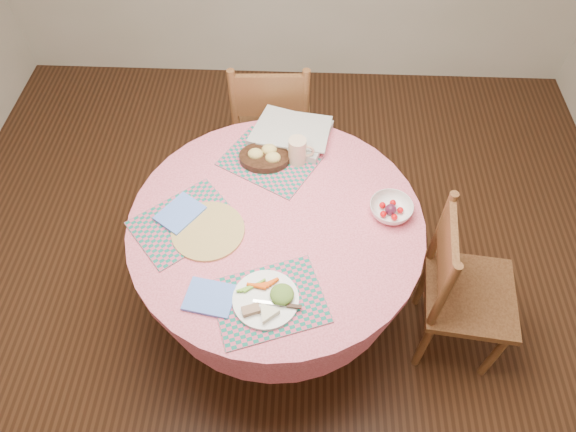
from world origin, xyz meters
name	(u,v)px	position (x,y,z in m)	size (l,w,h in m)	color
ground	(279,305)	(0.00, 0.00, 0.00)	(4.00, 4.00, 0.00)	#331C0F
room_envelope	(269,3)	(0.00, 0.00, 1.71)	(4.01, 4.01, 2.71)	silver
dining_table	(277,246)	(0.00, 0.00, 0.56)	(1.24, 1.24, 0.75)	pink
chair_right	(461,289)	(0.82, -0.13, 0.47)	(0.44, 0.46, 0.89)	brown
chair_back	(271,123)	(-0.08, 0.87, 0.50)	(0.46, 0.44, 0.95)	brown
placemat_front	(270,301)	(0.00, -0.38, 0.75)	(0.40, 0.30, 0.01)	#136C5A
placemat_left	(184,222)	(-0.38, -0.03, 0.75)	(0.40, 0.30, 0.01)	#136C5A
placemat_back	(269,161)	(-0.05, 0.33, 0.75)	(0.40, 0.30, 0.01)	#136C5A
wicker_trivet	(208,231)	(-0.27, -0.07, 0.76)	(0.30, 0.30, 0.01)	#A58B47
napkin_near	(210,298)	(-0.22, -0.38, 0.76)	(0.18, 0.14, 0.01)	#5B84EC
napkin_far	(180,213)	(-0.40, 0.01, 0.76)	(0.18, 0.14, 0.01)	#5B84EC
dinner_plate	(268,300)	(-0.01, -0.39, 0.77)	(0.25, 0.25, 0.05)	white
bread_bowl	(265,156)	(-0.07, 0.33, 0.78)	(0.23, 0.23, 0.08)	black
latte_mug	(298,151)	(0.08, 0.34, 0.82)	(0.12, 0.08, 0.13)	beige
fruit_bowl	(391,209)	(0.48, 0.06, 0.78)	(0.23, 0.23, 0.06)	white
newspaper_stack	(291,133)	(0.04, 0.50, 0.78)	(0.41, 0.36, 0.04)	silver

